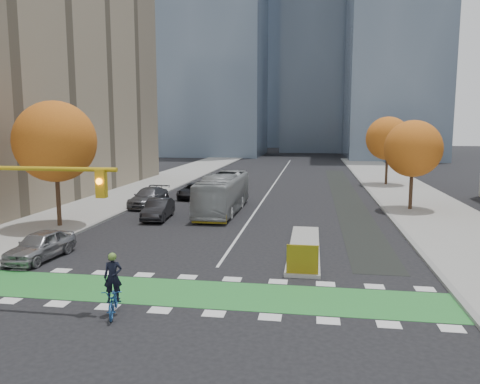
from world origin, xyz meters
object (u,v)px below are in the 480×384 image
(parked_car_b, at_px, (158,209))
(parked_car_c, at_px, (149,197))
(tree_west, at_px, (55,142))
(tree_east_near, at_px, (413,149))
(cyclist, at_px, (114,294))
(hazard_board, at_px, (302,259))
(tree_east_far, at_px, (388,138))
(parked_car_a, at_px, (40,245))
(bus, at_px, (223,193))
(parked_car_d, at_px, (193,191))

(parked_car_b, bearing_deg, parked_car_c, 111.70)
(tree_west, xyz_separation_m, parked_car_b, (5.50, 3.69, -4.89))
(tree_east_near, bearing_deg, cyclist, -122.23)
(hazard_board, height_order, tree_west, tree_west)
(tree_east_near, height_order, tree_east_far, tree_east_far)
(tree_west, xyz_separation_m, tree_east_far, (24.50, 26.00, -0.38))
(tree_west, relative_size, tree_east_far, 1.08)
(tree_west, xyz_separation_m, tree_east_near, (24.00, 10.00, -0.75))
(tree_east_near, bearing_deg, parked_car_b, -161.16)
(tree_east_far, relative_size, parked_car_b, 1.74)
(tree_east_near, bearing_deg, parked_car_a, -141.01)
(tree_east_far, bearing_deg, parked_car_a, -123.08)
(hazard_board, distance_m, cyclist, 8.30)
(hazard_board, distance_m, bus, 16.31)
(cyclist, xyz_separation_m, parked_car_b, (-4.02, 16.66, -0.03))
(parked_car_a, bearing_deg, cyclist, -38.05)
(cyclist, height_order, parked_car_c, cyclist)
(parked_car_a, xyz_separation_m, parked_car_b, (2.50, 10.69, 0.00))
(cyclist, height_order, bus, bus)
(parked_car_b, xyz_separation_m, parked_car_d, (0.00, 10.00, -0.05))
(hazard_board, height_order, bus, bus)
(parked_car_a, xyz_separation_m, parked_car_d, (2.50, 20.69, -0.05))
(tree_east_far, distance_m, bus, 24.34)
(parked_car_a, bearing_deg, tree_east_near, 43.46)
(hazard_board, xyz_separation_m, parked_car_d, (-10.50, 21.49, -0.13))
(tree_east_far, height_order, parked_car_b, tree_east_far)
(parked_car_b, height_order, parked_car_c, parked_car_c)
(tree_east_near, height_order, parked_car_d, tree_east_near)
(parked_car_d, bearing_deg, parked_car_c, -115.82)
(parked_car_b, bearing_deg, hazard_board, -52.44)
(bus, distance_m, parked_car_d, 7.72)
(hazard_board, xyz_separation_m, tree_east_far, (8.50, 33.80, 4.44))
(hazard_board, relative_size, parked_car_c, 0.26)
(tree_east_near, bearing_deg, parked_car_d, 168.73)
(hazard_board, bearing_deg, cyclist, -141.40)
(hazard_board, xyz_separation_m, cyclist, (-6.48, -5.18, -0.05))
(hazard_board, relative_size, parked_car_a, 0.33)
(tree_east_near, xyz_separation_m, parked_car_d, (-18.50, 3.69, -4.20))
(tree_east_near, relative_size, parked_car_c, 1.34)
(cyclist, distance_m, parked_car_c, 22.62)
(tree_west, relative_size, parked_car_c, 1.56)
(parked_car_a, relative_size, parked_car_c, 0.80)
(cyclist, height_order, parked_car_b, cyclist)
(cyclist, height_order, parked_car_d, cyclist)
(parked_car_d, bearing_deg, cyclist, -80.69)
(tree_east_far, relative_size, bus, 0.72)
(tree_west, distance_m, tree_east_far, 35.73)
(parked_car_b, bearing_deg, tree_west, -151.03)
(parked_car_d, bearing_deg, hazard_board, -63.21)
(hazard_board, relative_size, parked_car_d, 0.29)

